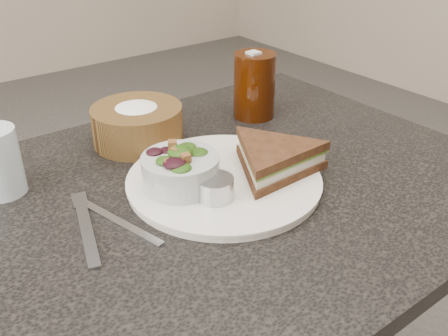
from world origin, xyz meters
name	(u,v)px	position (x,y,z in m)	size (l,w,h in m)	color
dinner_plate	(224,181)	(0.05, -0.01, 0.76)	(0.31, 0.31, 0.01)	silver
sandwich	(273,159)	(0.12, -0.04, 0.79)	(0.18, 0.18, 0.05)	#4C2C18
salad_bowl	(180,166)	(-0.02, 0.01, 0.80)	(0.12, 0.12, 0.07)	#A8AEAB
dressing_ramekin	(215,188)	(0.00, -0.05, 0.78)	(0.06, 0.06, 0.03)	#B0B3B8
orange_wedge	(192,149)	(0.04, 0.08, 0.78)	(0.06, 0.06, 0.03)	orange
fork	(87,231)	(-0.18, 0.00, 0.75)	(0.02, 0.17, 0.00)	#91959D
knife	(114,219)	(-0.14, 0.01, 0.75)	(0.01, 0.19, 0.00)	#B5B5B8
bread_basket	(137,118)	(0.01, 0.21, 0.80)	(0.17, 0.17, 0.09)	brown
cola_glass	(255,83)	(0.26, 0.18, 0.82)	(0.08, 0.08, 0.14)	black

